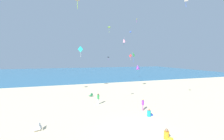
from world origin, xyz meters
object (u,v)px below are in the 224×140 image
(kite_black, at_px, (108,57))
(kite_yellow, at_px, (137,19))
(person_0, at_px, (167,135))
(beach_chair_far_right, at_px, (38,127))
(kite_green, at_px, (134,55))
(kite_pink, at_px, (124,40))
(kite_red, at_px, (130,56))
(person_2, at_px, (143,104))
(beach_chair_mid_beach, at_px, (91,95))
(person_3, at_px, (149,113))
(person_1, at_px, (98,98))
(kite_teal, at_px, (80,49))
(kite_lime, at_px, (109,27))
(kite_purple, at_px, (138,67))
(kite_blue, at_px, (131,31))

(kite_black, bearing_deg, kite_yellow, -36.77)
(kite_yellow, bearing_deg, person_0, -110.95)
(beach_chair_far_right, height_order, kite_green, kite_green)
(kite_pink, bearing_deg, kite_red, -90.78)
(beach_chair_far_right, xyz_separation_m, person_2, (10.74, 1.44, 0.55))
(beach_chair_mid_beach, relative_size, person_3, 0.91)
(person_2, height_order, kite_red, kite_red)
(beach_chair_mid_beach, bearing_deg, kite_pink, -87.55)
(beach_chair_far_right, distance_m, person_1, 7.97)
(beach_chair_mid_beach, bearing_deg, person_1, 138.38)
(kite_teal, xyz_separation_m, kite_green, (10.02, -2.20, -1.05))
(kite_teal, distance_m, kite_red, 11.92)
(beach_chair_far_right, height_order, kite_lime, kite_lime)
(kite_pink, bearing_deg, person_2, -105.21)
(beach_chair_mid_beach, height_order, kite_purple, kite_purple)
(person_1, distance_m, kite_green, 12.45)
(kite_purple, bearing_deg, beach_chair_far_right, -139.34)
(beach_chair_mid_beach, distance_m, person_0, 13.90)
(person_1, height_order, kite_blue, kite_blue)
(kite_yellow, bearing_deg, kite_purple, -112.23)
(kite_blue, xyz_separation_m, kite_pink, (-2.44, -1.23, -2.68))
(beach_chair_mid_beach, xyz_separation_m, kite_black, (6.73, 14.20, 6.26))
(person_3, distance_m, kite_lime, 20.51)
(person_1, bearing_deg, kite_blue, -58.70)
(person_1, relative_size, kite_teal, 0.70)
(person_2, bearing_deg, kite_yellow, 96.17)
(person_1, xyz_separation_m, kite_pink, (10.01, 16.24, 9.98))
(kite_red, distance_m, kite_purple, 3.73)
(person_3, distance_m, kite_yellow, 25.79)
(kite_teal, height_order, kite_green, kite_teal)
(person_2, distance_m, kite_green, 12.77)
(beach_chair_far_right, distance_m, kite_black, 27.19)
(person_2, bearing_deg, kite_purple, 95.57)
(kite_green, xyz_separation_m, kite_pink, (1.59, 9.25, 4.05))
(person_1, bearing_deg, kite_purple, -71.92)
(beach_chair_mid_beach, relative_size, person_1, 0.51)
(person_0, height_order, person_2, person_2)
(person_2, xyz_separation_m, kite_yellow, (7.73, 17.41, 15.01))
(beach_chair_far_right, relative_size, person_0, 0.84)
(beach_chair_mid_beach, relative_size, kite_pink, 0.41)
(person_1, height_order, kite_teal, kite_teal)
(beach_chair_far_right, height_order, person_0, person_0)
(kite_green, xyz_separation_m, kite_yellow, (3.92, 6.80, 9.02))
(beach_chair_far_right, xyz_separation_m, kite_red, (16.08, 16.99, 6.48))
(kite_black, distance_m, kite_yellow, 11.93)
(kite_green, relative_size, kite_lime, 1.27)
(person_1, height_order, kite_lime, kite_lime)
(beach_chair_mid_beach, xyz_separation_m, beach_chair_far_right, (-5.74, -9.13, 0.01))
(beach_chair_mid_beach, height_order, person_2, person_2)
(person_0, bearing_deg, kite_teal, 164.49)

